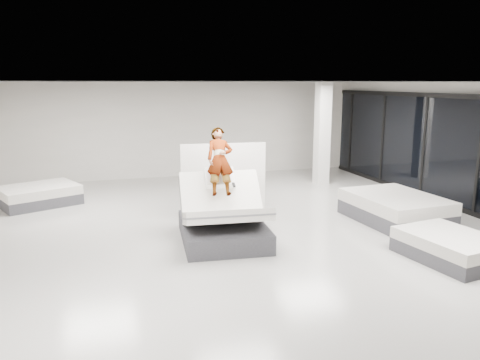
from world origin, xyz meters
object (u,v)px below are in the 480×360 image
(hero_bed, at_px, (223,220))
(divider_panel, at_px, (224,182))
(flat_bed_left_far, at_px, (39,195))
(remote, at_px, (234,185))
(flat_bed_right_far, at_px, (395,208))
(flat_bed_right_near, at_px, (451,247))
(column, at_px, (322,134))
(person, at_px, (220,174))

(hero_bed, xyz_separation_m, divider_panel, (0.41, 1.53, 0.46))
(hero_bed, distance_m, flat_bed_left_far, 5.79)
(hero_bed, relative_size, remote, 16.77)
(flat_bed_right_far, height_order, flat_bed_right_near, flat_bed_right_far)
(column, bearing_deg, flat_bed_left_far, -177.98)
(divider_panel, distance_m, flat_bed_right_far, 4.07)
(flat_bed_right_far, bearing_deg, hero_bed, -177.20)
(divider_panel, height_order, flat_bed_left_far, divider_panel)
(flat_bed_right_near, height_order, column, column)
(remote, xyz_separation_m, column, (4.20, 4.54, 0.43))
(person, bearing_deg, hero_bed, -90.00)
(remote, distance_m, column, 6.20)
(divider_panel, relative_size, flat_bed_right_near, 1.04)
(divider_panel, bearing_deg, person, -102.84)
(divider_panel, height_order, flat_bed_right_near, divider_panel)
(remote, relative_size, flat_bed_right_far, 0.06)
(hero_bed, xyz_separation_m, flat_bed_left_far, (-3.96, 4.21, -0.19))
(column, bearing_deg, remote, -132.75)
(hero_bed, distance_m, remote, 0.76)
(flat_bed_right_near, distance_m, flat_bed_left_far, 10.02)
(person, distance_m, remote, 0.44)
(flat_bed_right_far, bearing_deg, column, 87.30)
(remote, bearing_deg, divider_panel, 88.04)
(remote, bearing_deg, flat_bed_right_near, -26.42)
(person, relative_size, flat_bed_right_near, 0.80)
(divider_panel, height_order, flat_bed_right_far, divider_panel)
(hero_bed, height_order, flat_bed_left_far, hero_bed)
(person, distance_m, flat_bed_right_near, 4.62)
(divider_panel, xyz_separation_m, flat_bed_right_far, (3.80, -1.32, -0.59))
(divider_panel, relative_size, flat_bed_right_far, 0.84)
(person, xyz_separation_m, flat_bed_right_near, (3.71, -2.53, -1.09))
(person, height_order, flat_bed_left_far, person)
(hero_bed, relative_size, person, 1.53)
(flat_bed_right_far, bearing_deg, divider_panel, 160.87)
(flat_bed_left_far, bearing_deg, remote, -45.47)
(person, bearing_deg, column, 48.74)
(flat_bed_right_near, height_order, flat_bed_left_far, flat_bed_left_far)
(divider_panel, distance_m, flat_bed_right_near, 5.03)
(hero_bed, relative_size, column, 0.73)
(remote, xyz_separation_m, flat_bed_right_near, (3.52, -2.16, -0.93))
(flat_bed_right_far, bearing_deg, flat_bed_left_far, 153.89)
(hero_bed, relative_size, flat_bed_right_far, 0.99)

